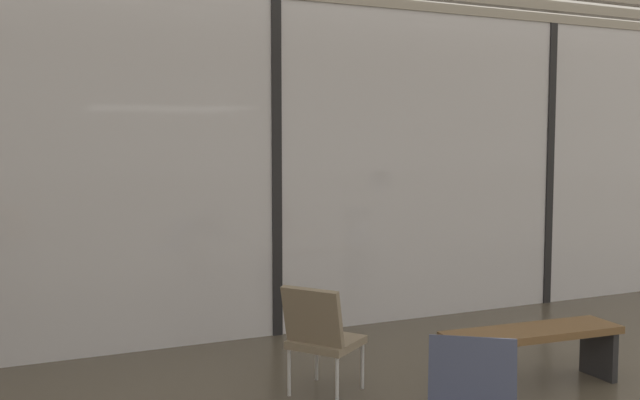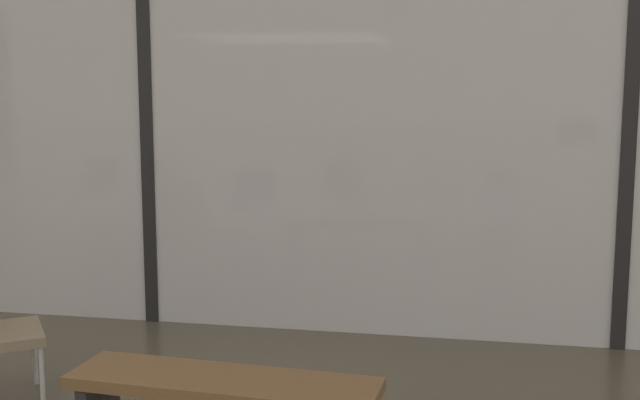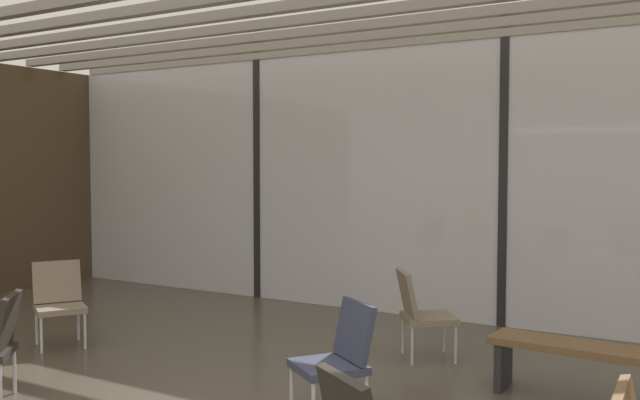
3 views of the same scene
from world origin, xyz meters
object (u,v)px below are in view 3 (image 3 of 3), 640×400
at_px(parked_airplane, 510,147).
at_px(lounge_chair_2, 420,309).
at_px(lounge_chair_4, 339,353).
at_px(waiting_bench, 586,358).
at_px(lounge_chair_1, 59,298).

bearing_deg(parked_airplane, lounge_chair_2, -82.43).
height_order(lounge_chair_4, waiting_bench, lounge_chair_4).
xyz_separation_m(parked_airplane, lounge_chair_4, (0.88, -7.70, -1.69)).
height_order(lounge_chair_1, lounge_chair_4, same).
bearing_deg(waiting_bench, lounge_chair_4, -136.29).
bearing_deg(lounge_chair_4, lounge_chair_2, 128.53).
xyz_separation_m(lounge_chair_1, lounge_chair_4, (3.56, -0.34, 0.00)).
relative_size(parked_airplane, lounge_chair_2, 14.13).
relative_size(lounge_chair_1, lounge_chair_4, 1.00).
relative_size(lounge_chair_2, lounge_chair_4, 1.00).
bearing_deg(parked_airplane, lounge_chair_1, -110.02).
bearing_deg(lounge_chair_2, waiting_bench, -143.20).
height_order(parked_airplane, waiting_bench, parked_airplane).
relative_size(lounge_chair_2, waiting_bench, 0.57).
bearing_deg(lounge_chair_2, parked_airplane, -28.36).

